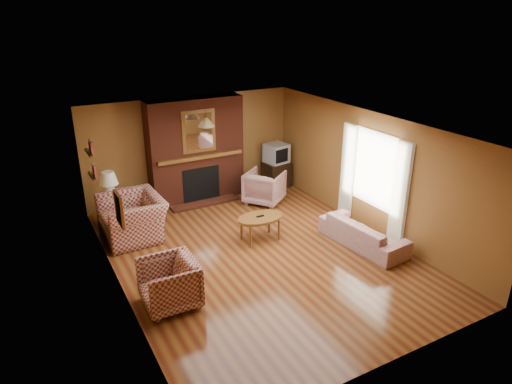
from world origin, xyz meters
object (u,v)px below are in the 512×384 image
floral_armchair (264,187)px  tv_stand (276,174)px  table_lamp (109,185)px  crt_tv (277,153)px  plaid_loveseat (132,217)px  coffee_table (260,219)px  side_table (113,213)px  floral_sofa (363,233)px  fireplace (196,151)px  plaid_armchair (169,284)px

floral_armchair → tv_stand: (0.77, 0.76, -0.05)m
table_lamp → crt_tv: table_lamp is taller
plaid_loveseat → crt_tv: bearing=102.9°
floral_armchair → coffee_table: 1.86m
coffee_table → side_table: bearing=140.3°
floral_sofa → floral_armchair: size_ratio=2.15×
fireplace → crt_tv: (2.05, -0.19, -0.30)m
floral_sofa → side_table: size_ratio=3.07×
plaid_armchair → crt_tv: bearing=132.6°
plaid_loveseat → table_lamp: (-0.25, 0.67, 0.51)m
coffee_table → tv_stand: size_ratio=1.46×
table_lamp → side_table: bearing=0.0°
plaid_armchair → fireplace: bearing=153.5°
coffee_table → floral_armchair: bearing=57.8°
plaid_armchair → floral_armchair: 4.25m
coffee_table → floral_sofa: bearing=-35.3°
floral_sofa → coffee_table: floral_sofa is taller
fireplace → crt_tv: fireplace is taller
coffee_table → side_table: 3.11m
plaid_loveseat → floral_sofa: size_ratio=0.73×
fireplace → coffee_table: (0.29, -2.52, -0.74)m
plaid_loveseat → floral_armchair: bearing=93.2°
fireplace → plaid_loveseat: size_ratio=1.86×
floral_armchair → table_lamp: (-3.38, 0.41, 0.55)m
plaid_loveseat → floral_sofa: (3.75, -2.45, -0.16)m
side_table → crt_tv: 4.21m
table_lamp → plaid_armchair: bearing=-87.3°
crt_tv → tv_stand: bearing=90.0°
floral_sofa → floral_armchair: bearing=7.2°
tv_stand → crt_tv: (0.00, -0.01, 0.56)m
tv_stand → table_lamp: bearing=-179.2°
fireplace → floral_sofa: size_ratio=1.35×
side_table → plaid_loveseat: bearing=-69.5°
tv_stand → coffee_table: bearing=-131.1°
side_table → tv_stand: (4.15, 0.35, 0.03)m
fireplace → table_lamp: (-2.10, -0.53, -0.26)m
fireplace → tv_stand: size_ratio=3.72×
table_lamp → crt_tv: 4.16m
coffee_table → table_lamp: size_ratio=1.51×
plaid_loveseat → side_table: bearing=-161.1°
plaid_loveseat → table_lamp: 0.88m
crt_tv → coffee_table: bearing=-127.1°
plaid_armchair → table_lamp: 3.22m
tv_stand → floral_armchair: bearing=-139.6°
floral_sofa → crt_tv: 3.52m
plaid_loveseat → side_table: 0.72m
plaid_loveseat → coffee_table: plaid_loveseat is taller
floral_sofa → table_lamp: (-4.00, 3.12, 0.67)m
fireplace → crt_tv: 2.08m
fireplace → floral_armchair: bearing=-36.4°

